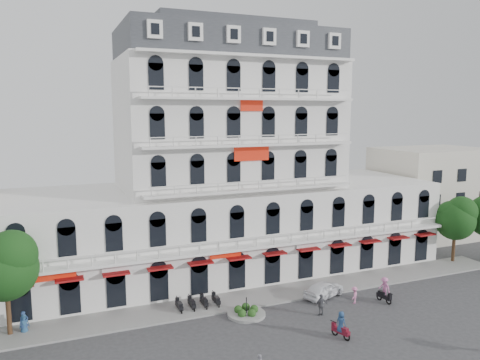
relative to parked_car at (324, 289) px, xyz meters
name	(u,v)px	position (x,y,z in m)	size (l,w,h in m)	color
ground	(315,341)	(-5.12, -6.95, -0.75)	(120.00, 120.00, 0.00)	#38383A
sidewalk	(264,296)	(-5.12, 2.05, -0.67)	(53.00, 4.00, 0.16)	gray
main_building	(229,177)	(-5.12, 11.05, 9.21)	(45.00, 15.00, 25.80)	silver
flank_building_east	(430,192)	(24.88, 13.05, 5.25)	(14.00, 10.00, 12.00)	beige
traffic_island	(246,313)	(-8.12, -0.95, -0.49)	(3.20, 3.20, 1.60)	gray
parked_scooter_row	(198,309)	(-11.47, 1.85, -0.75)	(4.40, 1.80, 1.10)	black
tree_west_inner	(6,264)	(-26.07, 2.53, 4.94)	(4.76, 4.76, 8.25)	#382314
tree_east_inner	(456,217)	(18.93, 3.03, 4.47)	(4.40, 4.37, 7.57)	#382314
parked_car	(324,289)	(0.00, 0.00, 0.00)	(1.77, 4.40, 1.50)	white
rider_east	(341,325)	(-3.08, -7.21, 0.29)	(0.81, 1.65, 2.10)	maroon
rider_center	(384,289)	(4.33, -3.04, 0.50)	(0.87, 1.70, 2.34)	black
pedestrian_left	(24,324)	(-25.12, 2.55, 0.02)	(0.75, 0.49, 1.53)	navy
pedestrian_mid	(321,305)	(-2.34, -3.28, 0.17)	(1.08, 0.45, 1.84)	#55575D
pedestrian_right	(354,295)	(1.73, -2.25, 0.01)	(0.98, 0.56, 1.52)	pink
pedestrian_far	(24,323)	(-25.12, 2.55, 0.13)	(0.64, 0.42, 1.77)	navy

